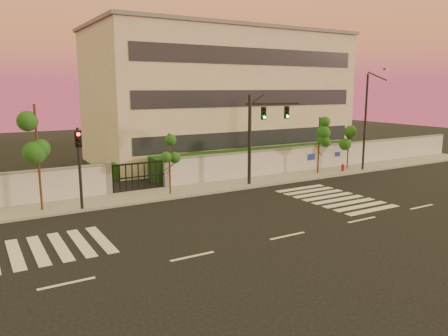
{
  "coord_description": "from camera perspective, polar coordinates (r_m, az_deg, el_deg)",
  "views": [
    {
      "loc": [
        -12.58,
        -15.37,
        6.88
      ],
      "look_at": [
        0.07,
        6.0,
        2.3
      ],
      "focal_mm": 35.0,
      "sensor_mm": 36.0,
      "label": 1
    }
  ],
  "objects": [
    {
      "name": "traffic_signal_main",
      "position": [
        31.0,
        4.63,
        5.16
      ],
      "size": [
        3.98,
        1.4,
        6.41
      ],
      "rotation": [
        0.0,
        0.0,
        -0.32
      ],
      "color": "black",
      "rests_on": "ground"
    },
    {
      "name": "sidewalk",
      "position": [
        29.57,
        -4.57,
        -2.9
      ],
      "size": [
        60.0,
        3.0,
        0.15
      ],
      "primitive_type": "cube",
      "color": "gray",
      "rests_on": "ground"
    },
    {
      "name": "street_tree_f",
      "position": [
        38.03,
        15.96,
        3.73
      ],
      "size": [
        1.3,
        1.04,
        3.67
      ],
      "color": "#382314",
      "rests_on": "ground"
    },
    {
      "name": "ground",
      "position": [
        21.02,
        8.29,
        -8.78
      ],
      "size": [
        120.0,
        120.0,
        0.0
      ],
      "primitive_type": "plane",
      "color": "black",
      "rests_on": "ground"
    },
    {
      "name": "perimeter_wall",
      "position": [
        30.73,
        -5.66,
        -0.51
      ],
      "size": [
        60.0,
        0.36,
        2.2
      ],
      "color": "#BABDC2",
      "rests_on": "ground"
    },
    {
      "name": "fire_hydrant",
      "position": [
        37.08,
        15.24,
        -0.03
      ],
      "size": [
        0.3,
        0.29,
        0.76
      ],
      "rotation": [
        0.0,
        0.0,
        0.42
      ],
      "color": "#AF0B14",
      "rests_on": "ground"
    },
    {
      "name": "hedge_row",
      "position": [
        33.65,
        -5.99,
        0.0
      ],
      "size": [
        41.0,
        4.25,
        1.8
      ],
      "color": "#12340F",
      "rests_on": "ground"
    },
    {
      "name": "traffic_signal_secondary",
      "position": [
        25.46,
        -18.38,
        1.14
      ],
      "size": [
        0.37,
        0.35,
        4.73
      ],
      "rotation": [
        0.0,
        0.0,
        0.19
      ],
      "color": "black",
      "rests_on": "ground"
    },
    {
      "name": "street_tree_d",
      "position": [
        27.93,
        -7.13,
        2.37
      ],
      "size": [
        1.33,
        1.06,
        4.08
      ],
      "color": "#382314",
      "rests_on": "ground"
    },
    {
      "name": "road_markings",
      "position": [
        23.11,
        -0.7,
        -6.85
      ],
      "size": [
        57.0,
        7.62,
        0.02
      ],
      "color": "silver",
      "rests_on": "ground"
    },
    {
      "name": "street_tree_e",
      "position": [
        35.34,
        12.35,
        4.56
      ],
      "size": [
        1.61,
        1.28,
        4.63
      ],
      "color": "#382314",
      "rests_on": "ground"
    },
    {
      "name": "institutional_building",
      "position": [
        43.15,
        -0.62,
        9.47
      ],
      "size": [
        24.4,
        12.4,
        12.25
      ],
      "color": "beige",
      "rests_on": "ground"
    },
    {
      "name": "street_tree_c",
      "position": [
        25.88,
        -23.26,
        4.16
      ],
      "size": [
        1.62,
        1.29,
        6.03
      ],
      "color": "#382314",
      "rests_on": "ground"
    },
    {
      "name": "streetlight_east",
      "position": [
        37.77,
        18.19,
        6.34
      ],
      "size": [
        0.5,
        2.01,
        8.37
      ],
      "color": "black",
      "rests_on": "ground"
    }
  ]
}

